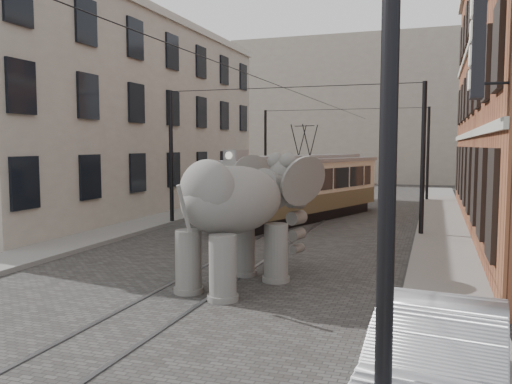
% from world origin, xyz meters
% --- Properties ---
extents(ground, '(120.00, 120.00, 0.00)m').
position_xyz_m(ground, '(0.00, 0.00, 0.00)').
color(ground, '#3F3D3A').
extents(tram_rails, '(1.54, 80.00, 0.02)m').
position_xyz_m(tram_rails, '(0.00, 0.00, 0.01)').
color(tram_rails, slate).
rests_on(tram_rails, ground).
extents(sidewalk_right, '(2.00, 60.00, 0.15)m').
position_xyz_m(sidewalk_right, '(6.00, 0.00, 0.07)').
color(sidewalk_right, slate).
rests_on(sidewalk_right, ground).
extents(sidewalk_left, '(2.00, 60.00, 0.15)m').
position_xyz_m(sidewalk_left, '(-6.50, 0.00, 0.07)').
color(sidewalk_left, slate).
rests_on(sidewalk_left, ground).
extents(stucco_building, '(7.00, 24.00, 10.00)m').
position_xyz_m(stucco_building, '(-11.00, 10.00, 5.00)').
color(stucco_building, gray).
rests_on(stucco_building, ground).
extents(distant_block, '(28.00, 10.00, 14.00)m').
position_xyz_m(distant_block, '(0.00, 40.00, 7.00)').
color(distant_block, gray).
rests_on(distant_block, ground).
extents(catenary, '(11.00, 30.20, 6.00)m').
position_xyz_m(catenary, '(-0.20, 5.00, 3.00)').
color(catenary, black).
rests_on(catenary, ground).
extents(tram, '(5.92, 11.56, 4.53)m').
position_xyz_m(tram, '(-0.26, 9.25, 2.26)').
color(tram, beige).
rests_on(tram, ground).
extents(elephant, '(4.63, 6.22, 3.40)m').
position_xyz_m(elephant, '(0.91, -3.13, 1.70)').
color(elephant, '#66635E').
rests_on(elephant, ground).
extents(parked_car, '(2.05, 4.71, 1.51)m').
position_xyz_m(parked_car, '(5.76, -8.57, 0.75)').
color(parked_car, '#A6A6AB').
rests_on(parked_car, ground).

